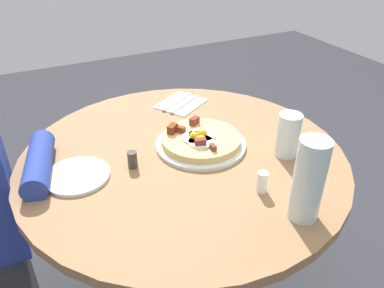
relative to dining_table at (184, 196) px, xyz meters
name	(u,v)px	position (x,y,z in m)	size (l,w,h in m)	color
dining_table	(184,196)	(0.00, 0.00, 0.00)	(0.98, 0.98, 0.71)	olive
pizza_plate	(201,144)	(0.07, 0.01, 0.17)	(0.28, 0.28, 0.01)	silver
breakfast_pizza	(200,139)	(0.07, 0.01, 0.19)	(0.25, 0.25, 0.05)	#D8B46D
bread_plate	(77,176)	(-0.31, 0.02, 0.17)	(0.18, 0.18, 0.01)	silver
napkin	(181,104)	(0.14, 0.31, 0.17)	(0.17, 0.14, 0.00)	white
fork	(185,104)	(0.15, 0.30, 0.17)	(0.18, 0.01, 0.01)	silver
knife	(177,101)	(0.13, 0.33, 0.17)	(0.18, 0.01, 0.01)	silver
water_glass	(288,135)	(0.28, -0.14, 0.23)	(0.07, 0.07, 0.13)	silver
water_bottle	(309,180)	(0.14, -0.38, 0.27)	(0.07, 0.07, 0.21)	silver
salt_shaker	(262,182)	(0.11, -0.25, 0.20)	(0.03, 0.03, 0.06)	white
pepper_shaker	(133,160)	(-0.16, 0.00, 0.19)	(0.03, 0.03, 0.05)	#3F3833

